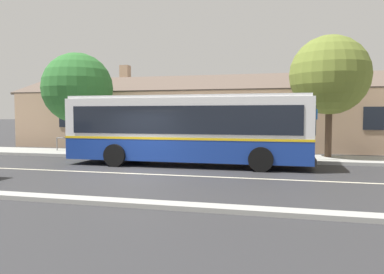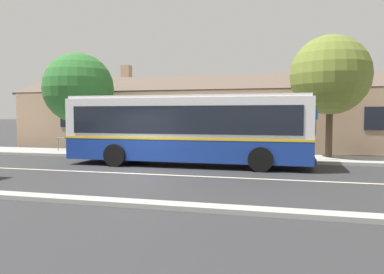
{
  "view_description": "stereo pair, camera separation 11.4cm",
  "coord_description": "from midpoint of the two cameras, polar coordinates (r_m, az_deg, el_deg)",
  "views": [
    {
      "loc": [
        5.81,
        -13.39,
        2.28
      ],
      "look_at": [
        1.75,
        2.84,
        1.28
      ],
      "focal_mm": 35.0,
      "sensor_mm": 36.0,
      "label": 1
    },
    {
      "loc": [
        5.92,
        -13.36,
        2.28
      ],
      "look_at": [
        1.75,
        2.84,
        1.28
      ],
      "focal_mm": 35.0,
      "sensor_mm": 36.0,
      "label": 2
    }
  ],
  "objects": [
    {
      "name": "bench_by_building",
      "position": [
        21.75,
        -13.63,
        -1.21
      ],
      "size": [
        1.64,
        0.51,
        0.94
      ],
      "color": "brown",
      "rests_on": "sidewalk_far"
    },
    {
      "name": "street_tree_primary",
      "position": [
        20.18,
        20.08,
        8.81
      ],
      "size": [
        3.96,
        3.96,
        6.25
      ],
      "color": "#4C3828",
      "rests_on": "ground"
    },
    {
      "name": "curb_near",
      "position": [
        10.66,
        -19.94,
        -8.82
      ],
      "size": [
        60.0,
        0.5,
        0.12
      ],
      "primitive_type": "cube",
      "color": "#9E9E99",
      "rests_on": "ground"
    },
    {
      "name": "bus_stop_sign",
      "position": [
        18.42,
        17.82,
        1.25
      ],
      "size": [
        0.36,
        0.07,
        2.4
      ],
      "color": "gray",
      "rests_on": "sidewalk_far"
    },
    {
      "name": "ground_plane",
      "position": [
        14.78,
        -9.55,
        -5.51
      ],
      "size": [
        300.0,
        300.0,
        0.0
      ],
      "primitive_type": "plane",
      "color": "#2D2D30"
    },
    {
      "name": "bike_rack",
      "position": [
        23.48,
        -18.9,
        -0.67
      ],
      "size": [
        1.16,
        0.06,
        0.78
      ],
      "color": "slate",
      "rests_on": "sidewalk_far"
    },
    {
      "name": "transit_bus",
      "position": [
        16.85,
        -0.83,
        1.38
      ],
      "size": [
        10.9,
        2.8,
        3.13
      ],
      "color": "navy",
      "rests_on": "ground"
    },
    {
      "name": "sidewalk_far",
      "position": [
        20.36,
        -2.77,
        -2.81
      ],
      "size": [
        60.0,
        3.0,
        0.15
      ],
      "primitive_type": "cube",
      "color": "#9E9E99",
      "rests_on": "ground"
    },
    {
      "name": "community_building",
      "position": [
        27.53,
        3.68,
        2.83
      ],
      "size": [
        28.28,
        8.65,
        6.22
      ],
      "color": "tan",
      "rests_on": "ground"
    },
    {
      "name": "lane_divider_stripe",
      "position": [
        14.78,
        -9.55,
        -5.5
      ],
      "size": [
        60.0,
        0.16,
        0.01
      ],
      "primitive_type": "cube",
      "color": "beige",
      "rests_on": "ground"
    },
    {
      "name": "street_tree_secondary",
      "position": [
        23.86,
        -17.18,
        6.81
      ],
      "size": [
        4.24,
        4.24,
        6.01
      ],
      "color": "#4C3828",
      "rests_on": "ground"
    }
  ]
}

